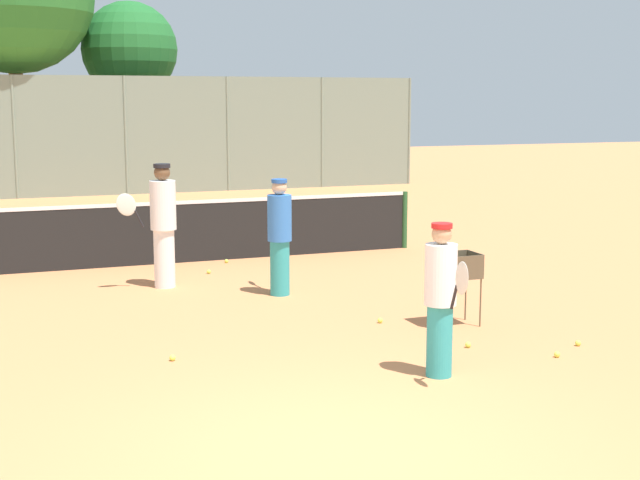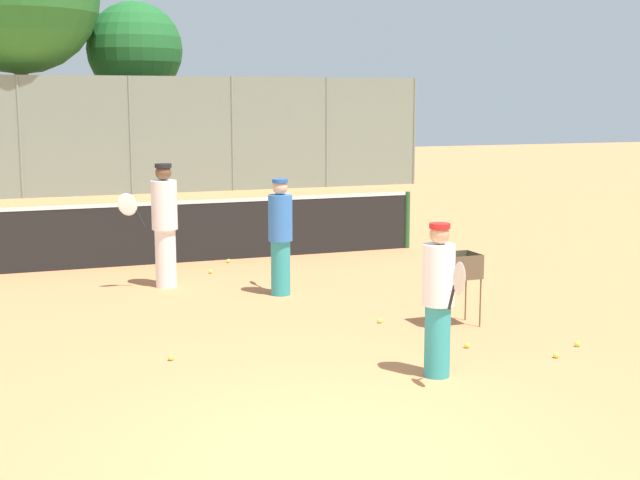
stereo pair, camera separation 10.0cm
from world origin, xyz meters
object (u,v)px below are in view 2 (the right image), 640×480
at_px(tennis_net, 144,232).
at_px(player_yellow_shirt, 280,235).
at_px(parked_car, 39,167).
at_px(player_white_outfit, 439,298).
at_px(player_red_cap, 165,224).
at_px(ball_cart, 455,272).

relative_size(tennis_net, player_yellow_shirt, 5.95).
xyz_separation_m(tennis_net, parked_car, (-0.90, 14.16, 0.10)).
xyz_separation_m(tennis_net, player_white_outfit, (1.75, -7.20, 0.26)).
distance_m(tennis_net, player_yellow_shirt, 3.35).
distance_m(player_red_cap, player_yellow_shirt, 1.83).
bearing_deg(player_yellow_shirt, player_white_outfit, -166.90).
bearing_deg(player_red_cap, ball_cart, 122.81).
distance_m(tennis_net, player_white_outfit, 7.41).
relative_size(tennis_net, player_white_outfit, 6.31).
distance_m(player_red_cap, parked_car, 16.07).
height_order(player_white_outfit, ball_cart, player_white_outfit).
relative_size(tennis_net, parked_car, 2.37).
distance_m(player_white_outfit, parked_car, 21.52).
xyz_separation_m(player_white_outfit, player_red_cap, (-1.76, 5.31, 0.14)).
xyz_separation_m(player_white_outfit, player_yellow_shirt, (-0.31, 4.19, 0.05)).
height_order(tennis_net, ball_cart, tennis_net).
xyz_separation_m(tennis_net, ball_cart, (2.92, -5.43, 0.12)).
distance_m(player_white_outfit, ball_cart, 2.12).
xyz_separation_m(player_yellow_shirt, ball_cart, (1.48, -2.43, -0.19)).
xyz_separation_m(tennis_net, player_yellow_shirt, (1.44, -3.00, 0.31)).
height_order(tennis_net, player_white_outfit, player_white_outfit).
bearing_deg(tennis_net, ball_cart, -61.71).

